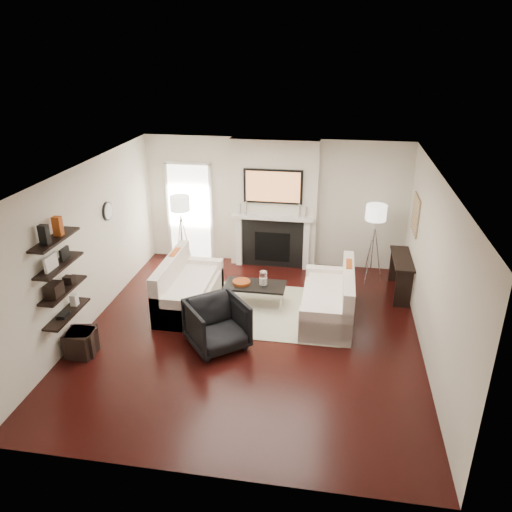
% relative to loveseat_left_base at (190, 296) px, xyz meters
% --- Properties ---
extents(room_envelope, '(6.00, 6.00, 6.00)m').
position_rel_loveseat_left_base_xyz_m(room_envelope, '(1.24, -0.74, 1.14)').
color(room_envelope, black).
rests_on(room_envelope, ground).
extents(chimney_breast, '(1.80, 0.25, 2.70)m').
position_rel_loveseat_left_base_xyz_m(chimney_breast, '(1.24, 2.13, 1.14)').
color(chimney_breast, silver).
rests_on(chimney_breast, floor).
extents(fireplace_surround, '(1.30, 0.02, 1.04)m').
position_rel_loveseat_left_base_xyz_m(fireplace_surround, '(1.24, 2.00, 0.31)').
color(fireplace_surround, black).
rests_on(fireplace_surround, floor).
extents(firebox, '(0.75, 0.02, 0.65)m').
position_rel_loveseat_left_base_xyz_m(firebox, '(1.24, 1.99, 0.24)').
color(firebox, black).
rests_on(firebox, floor).
extents(mantel_pilaster_l, '(0.12, 0.08, 1.10)m').
position_rel_loveseat_left_base_xyz_m(mantel_pilaster_l, '(0.52, 1.97, 0.34)').
color(mantel_pilaster_l, white).
rests_on(mantel_pilaster_l, floor).
extents(mantel_pilaster_r, '(0.12, 0.08, 1.10)m').
position_rel_loveseat_left_base_xyz_m(mantel_pilaster_r, '(1.96, 1.97, 0.34)').
color(mantel_pilaster_r, white).
rests_on(mantel_pilaster_r, floor).
extents(mantel_shelf, '(1.70, 0.18, 0.07)m').
position_rel_loveseat_left_base_xyz_m(mantel_shelf, '(1.24, 1.95, 0.91)').
color(mantel_shelf, white).
rests_on(mantel_shelf, chimney_breast).
extents(tv_body, '(1.20, 0.06, 0.70)m').
position_rel_loveseat_left_base_xyz_m(tv_body, '(1.24, 1.97, 1.57)').
color(tv_body, black).
rests_on(tv_body, chimney_breast).
extents(tv_screen, '(1.10, 0.00, 0.62)m').
position_rel_loveseat_left_base_xyz_m(tv_screen, '(1.24, 1.94, 1.57)').
color(tv_screen, '#BF723F').
rests_on(tv_screen, tv_body).
extents(candlestick_l_tall, '(0.04, 0.04, 0.30)m').
position_rel_loveseat_left_base_xyz_m(candlestick_l_tall, '(0.69, 1.96, 1.09)').
color(candlestick_l_tall, silver).
rests_on(candlestick_l_tall, mantel_shelf).
extents(candlestick_l_short, '(0.04, 0.04, 0.24)m').
position_rel_loveseat_left_base_xyz_m(candlestick_l_short, '(0.56, 1.96, 1.06)').
color(candlestick_l_short, silver).
rests_on(candlestick_l_short, mantel_shelf).
extents(candlestick_r_tall, '(0.04, 0.04, 0.30)m').
position_rel_loveseat_left_base_xyz_m(candlestick_r_tall, '(1.79, 1.96, 1.09)').
color(candlestick_r_tall, silver).
rests_on(candlestick_r_tall, mantel_shelf).
extents(candlestick_r_short, '(0.04, 0.04, 0.24)m').
position_rel_loveseat_left_base_xyz_m(candlestick_r_short, '(1.92, 1.96, 1.06)').
color(candlestick_r_short, silver).
rests_on(candlestick_r_short, mantel_shelf).
extents(hallway_panel, '(0.90, 0.02, 2.10)m').
position_rel_loveseat_left_base_xyz_m(hallway_panel, '(-0.61, 2.24, 0.84)').
color(hallway_panel, white).
rests_on(hallway_panel, floor).
extents(door_trim_l, '(0.06, 0.06, 2.16)m').
position_rel_loveseat_left_base_xyz_m(door_trim_l, '(-1.09, 2.22, 0.84)').
color(door_trim_l, white).
rests_on(door_trim_l, floor).
extents(door_trim_r, '(0.06, 0.06, 2.16)m').
position_rel_loveseat_left_base_xyz_m(door_trim_r, '(-0.13, 2.22, 0.84)').
color(door_trim_r, white).
rests_on(door_trim_r, floor).
extents(door_trim_top, '(1.02, 0.06, 0.06)m').
position_rel_loveseat_left_base_xyz_m(door_trim_top, '(-0.61, 2.22, 1.92)').
color(door_trim_top, white).
rests_on(door_trim_top, wall_back).
extents(rug, '(2.60, 2.00, 0.01)m').
position_rel_loveseat_left_base_xyz_m(rug, '(1.44, 0.07, -0.20)').
color(rug, '#B7B196').
rests_on(rug, floor).
extents(loveseat_left_base, '(0.85, 1.80, 0.42)m').
position_rel_loveseat_left_base_xyz_m(loveseat_left_base, '(0.00, 0.00, 0.00)').
color(loveseat_left_base, silver).
rests_on(loveseat_left_base, floor).
extents(loveseat_left_back, '(0.18, 1.80, 0.80)m').
position_rel_loveseat_left_base_xyz_m(loveseat_left_back, '(-0.33, 0.00, 0.32)').
color(loveseat_left_back, silver).
rests_on(loveseat_left_back, floor).
extents(loveseat_left_arm_n, '(0.85, 0.18, 0.60)m').
position_rel_loveseat_left_base_xyz_m(loveseat_left_arm_n, '(0.00, -0.81, 0.09)').
color(loveseat_left_arm_n, silver).
rests_on(loveseat_left_arm_n, floor).
extents(loveseat_left_arm_s, '(0.85, 0.18, 0.60)m').
position_rel_loveseat_left_base_xyz_m(loveseat_left_arm_s, '(0.00, 0.81, 0.09)').
color(loveseat_left_arm_s, silver).
rests_on(loveseat_left_arm_s, floor).
extents(loveseat_left_cushion, '(0.63, 1.44, 0.10)m').
position_rel_loveseat_left_base_xyz_m(loveseat_left_cushion, '(0.05, 0.00, 0.26)').
color(loveseat_left_cushion, silver).
rests_on(loveseat_left_cushion, loveseat_left_base).
extents(pillow_left_orange, '(0.10, 0.42, 0.42)m').
position_rel_loveseat_left_base_xyz_m(pillow_left_orange, '(-0.33, 0.30, 0.52)').
color(pillow_left_orange, '#A04313').
rests_on(pillow_left_orange, loveseat_left_cushion).
extents(pillow_left_charcoal, '(0.10, 0.40, 0.40)m').
position_rel_loveseat_left_base_xyz_m(pillow_left_charcoal, '(-0.33, -0.30, 0.51)').
color(pillow_left_charcoal, black).
rests_on(pillow_left_charcoal, loveseat_left_cushion).
extents(loveseat_right_base, '(0.85, 1.80, 0.42)m').
position_rel_loveseat_left_base_xyz_m(loveseat_right_base, '(2.47, -0.01, 0.00)').
color(loveseat_right_base, silver).
rests_on(loveseat_right_base, floor).
extents(loveseat_right_back, '(0.18, 1.80, 0.80)m').
position_rel_loveseat_left_base_xyz_m(loveseat_right_back, '(2.81, -0.01, 0.32)').
color(loveseat_right_back, silver).
rests_on(loveseat_right_back, floor).
extents(loveseat_right_arm_n, '(0.85, 0.18, 0.60)m').
position_rel_loveseat_left_base_xyz_m(loveseat_right_arm_n, '(2.47, -0.82, 0.09)').
color(loveseat_right_arm_n, silver).
rests_on(loveseat_right_arm_n, floor).
extents(loveseat_right_arm_s, '(0.85, 0.18, 0.60)m').
position_rel_loveseat_left_base_xyz_m(loveseat_right_arm_s, '(2.47, 0.80, 0.09)').
color(loveseat_right_arm_s, silver).
rests_on(loveseat_right_arm_s, floor).
extents(loveseat_right_cushion, '(0.63, 1.44, 0.10)m').
position_rel_loveseat_left_base_xyz_m(loveseat_right_cushion, '(2.42, -0.01, 0.26)').
color(loveseat_right_cushion, silver).
rests_on(loveseat_right_cushion, loveseat_right_base).
extents(pillow_right_orange, '(0.10, 0.42, 0.42)m').
position_rel_loveseat_left_base_xyz_m(pillow_right_orange, '(2.81, 0.29, 0.52)').
color(pillow_right_orange, '#A04313').
rests_on(pillow_right_orange, loveseat_right_cushion).
extents(pillow_right_charcoal, '(0.10, 0.40, 0.40)m').
position_rel_loveseat_left_base_xyz_m(pillow_right_charcoal, '(2.81, -0.31, 0.51)').
color(pillow_right_charcoal, black).
rests_on(pillow_right_charcoal, loveseat_right_cushion).
extents(coffee_table, '(1.10, 0.55, 0.04)m').
position_rel_loveseat_left_base_xyz_m(coffee_table, '(1.16, 0.24, 0.19)').
color(coffee_table, black).
rests_on(coffee_table, floor).
extents(coffee_leg_nw, '(0.02, 0.02, 0.38)m').
position_rel_loveseat_left_base_xyz_m(coffee_leg_nw, '(0.66, 0.02, -0.02)').
color(coffee_leg_nw, silver).
rests_on(coffee_leg_nw, floor).
extents(coffee_leg_ne, '(0.02, 0.02, 0.38)m').
position_rel_loveseat_left_base_xyz_m(coffee_leg_ne, '(1.66, 0.02, -0.02)').
color(coffee_leg_ne, silver).
rests_on(coffee_leg_ne, floor).
extents(coffee_leg_sw, '(0.02, 0.02, 0.38)m').
position_rel_loveseat_left_base_xyz_m(coffee_leg_sw, '(0.66, 0.46, -0.02)').
color(coffee_leg_sw, silver).
rests_on(coffee_leg_sw, floor).
extents(coffee_leg_se, '(0.02, 0.02, 0.38)m').
position_rel_loveseat_left_base_xyz_m(coffee_leg_se, '(1.66, 0.46, -0.02)').
color(coffee_leg_se, silver).
rests_on(coffee_leg_se, floor).
extents(hurricane_glass, '(0.15, 0.15, 0.26)m').
position_rel_loveseat_left_base_xyz_m(hurricane_glass, '(1.31, 0.24, 0.35)').
color(hurricane_glass, white).
rests_on(hurricane_glass, coffee_table).
extents(hurricane_candle, '(0.10, 0.10, 0.14)m').
position_rel_loveseat_left_base_xyz_m(hurricane_candle, '(1.31, 0.24, 0.29)').
color(hurricane_candle, white).
rests_on(hurricane_candle, coffee_table).
extents(copper_bowl, '(0.33, 0.33, 0.05)m').
position_rel_loveseat_left_base_xyz_m(copper_bowl, '(0.91, 0.24, 0.24)').
color(copper_bowl, '#A3481B').
rests_on(copper_bowl, coffee_table).
extents(armchair, '(1.14, 1.14, 0.86)m').
position_rel_loveseat_left_base_xyz_m(armchair, '(0.80, -1.18, 0.22)').
color(armchair, black).
rests_on(armchair, floor).
extents(lamp_left_post, '(0.02, 0.02, 1.20)m').
position_rel_loveseat_left_base_xyz_m(lamp_left_post, '(-0.61, 1.58, 0.39)').
color(lamp_left_post, silver).
rests_on(lamp_left_post, floor).
extents(lamp_left_shade, '(0.40, 0.40, 0.30)m').
position_rel_loveseat_left_base_xyz_m(lamp_left_shade, '(-0.61, 1.58, 1.24)').
color(lamp_left_shade, white).
rests_on(lamp_left_shade, lamp_left_post).
extents(lamp_left_leg_a, '(0.25, 0.02, 1.23)m').
position_rel_loveseat_left_base_xyz_m(lamp_left_leg_a, '(-0.50, 1.58, 0.39)').
color(lamp_left_leg_a, silver).
rests_on(lamp_left_leg_a, floor).
extents(lamp_left_leg_b, '(0.14, 0.22, 1.23)m').
position_rel_loveseat_left_base_xyz_m(lamp_left_leg_b, '(-0.66, 1.68, 0.39)').
color(lamp_left_leg_b, silver).
rests_on(lamp_left_leg_b, floor).
extents(lamp_left_leg_c, '(0.14, 0.22, 1.23)m').
position_rel_loveseat_left_base_xyz_m(lamp_left_leg_c, '(-0.66, 1.49, 0.39)').
color(lamp_left_leg_c, silver).
rests_on(lamp_left_leg_c, floor).
extents(lamp_right_post, '(0.02, 0.02, 1.20)m').
position_rel_loveseat_left_base_xyz_m(lamp_right_post, '(3.29, 1.63, 0.39)').
color(lamp_right_post, silver).
rests_on(lamp_right_post, floor).
extents(lamp_right_shade, '(0.40, 0.40, 0.30)m').
position_rel_loveseat_left_base_xyz_m(lamp_right_shade, '(3.29, 1.63, 1.24)').
color(lamp_right_shade, white).
rests_on(lamp_right_shade, lamp_right_post).
extents(lamp_right_leg_a, '(0.25, 0.02, 1.23)m').
position_rel_loveseat_left_base_xyz_m(lamp_right_leg_a, '(3.40, 1.63, 0.39)').
color(lamp_right_leg_a, silver).
rests_on(lamp_right_leg_a, floor).
extents(lamp_right_leg_b, '(0.14, 0.22, 1.23)m').
position_rel_loveseat_left_base_xyz_m(lamp_right_leg_b, '(3.24, 1.72, 0.39)').
color(lamp_right_leg_b, silver).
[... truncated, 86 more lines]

